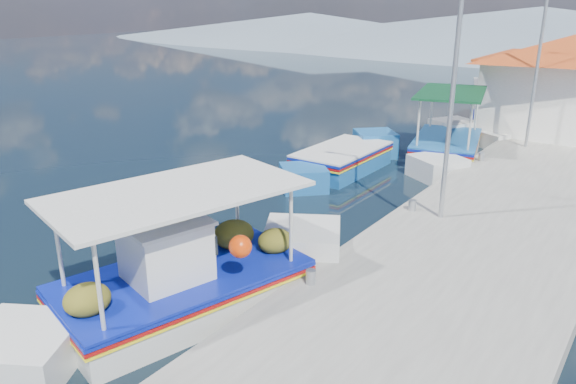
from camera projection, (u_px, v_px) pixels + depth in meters
The scene contains 9 objects.
ground at pixel (256, 220), 15.65m from camera, with size 160.00×160.00×0.00m, color black.
quay at pixel (528, 194), 16.96m from camera, with size 5.00×44.00×0.50m, color #98968E.
bollards at pixel (454, 176), 17.40m from camera, with size 0.20×17.20×0.30m.
main_caique at pixel (186, 283), 11.04m from camera, with size 3.91×8.25×2.81m.
caique_green_canopy at pixel (448, 147), 21.65m from camera, with size 3.51×7.52×2.90m.
caique_blue_hull at pixel (343, 161), 20.09m from camera, with size 2.13×7.10×1.26m.
caique_far at pixel (495, 123), 25.60m from camera, with size 3.60×6.91×2.55m.
lamp_post_near at pixel (449, 88), 13.46m from camera, with size 1.21×0.14×6.00m.
lamp_post_far at pixel (536, 58), 20.38m from camera, with size 1.21×0.14×6.00m.
Camera 1 is at (9.16, -11.31, 5.89)m, focal length 34.50 mm.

